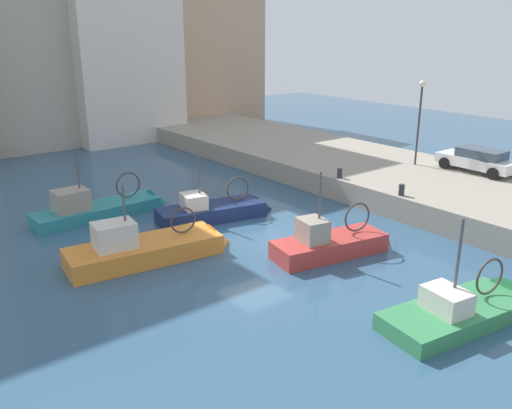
% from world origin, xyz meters
% --- Properties ---
extents(water_surface, '(80.00, 80.00, 0.00)m').
position_xyz_m(water_surface, '(0.00, 0.00, 0.00)').
color(water_surface, '#335675').
rests_on(water_surface, ground).
extents(quay_wall, '(9.00, 56.00, 1.20)m').
position_xyz_m(quay_wall, '(11.50, 0.00, 0.60)').
color(quay_wall, '#9E9384').
rests_on(quay_wall, ground).
extents(fishing_boat_red, '(5.77, 2.71, 4.33)m').
position_xyz_m(fishing_boat_red, '(1.86, -2.97, 0.12)').
color(fishing_boat_red, '#BC3833').
rests_on(fishing_boat_red, ground).
extents(fishing_boat_navy, '(6.16, 2.86, 4.17)m').
position_xyz_m(fishing_boat_navy, '(0.51, 3.59, 0.09)').
color(fishing_boat_navy, navy).
rests_on(fishing_boat_navy, ground).
extents(fishing_boat_teal, '(6.98, 2.03, 4.17)m').
position_xyz_m(fishing_boat_teal, '(-3.67, 7.44, 0.15)').
color(fishing_boat_teal, teal).
rests_on(fishing_boat_teal, ground).
extents(fishing_boat_green, '(6.08, 2.86, 4.42)m').
position_xyz_m(fishing_boat_green, '(1.33, -9.19, 0.09)').
color(fishing_boat_green, '#388951').
rests_on(fishing_boat_green, ground).
extents(fishing_boat_orange, '(7.06, 2.93, 4.13)m').
position_xyz_m(fishing_boat_orange, '(-4.25, 1.26, 0.13)').
color(fishing_boat_orange, orange).
rests_on(fishing_boat_orange, ground).
extents(parked_car_white, '(1.94, 4.36, 1.32)m').
position_xyz_m(parked_car_white, '(14.28, -1.86, 1.89)').
color(parked_car_white, silver).
rests_on(parked_car_white, quay_wall).
extents(mooring_bollard_mid, '(0.28, 0.28, 0.55)m').
position_xyz_m(mooring_bollard_mid, '(7.35, -2.00, 1.48)').
color(mooring_bollard_mid, '#2D2D33').
rests_on(mooring_bollard_mid, quay_wall).
extents(mooring_bollard_north, '(0.28, 0.28, 0.55)m').
position_xyz_m(mooring_bollard_north, '(7.35, 2.00, 1.48)').
color(mooring_bollard_north, '#2D2D33').
rests_on(mooring_bollard_north, quay_wall).
extents(quay_streetlamp, '(0.36, 0.36, 4.83)m').
position_xyz_m(quay_streetlamp, '(13.00, 1.30, 4.45)').
color(quay_streetlamp, '#38383D').
rests_on(quay_streetlamp, quay_wall).
extents(waterfront_building_west, '(10.40, 7.41, 15.23)m').
position_xyz_m(waterfront_building_west, '(15.23, 27.59, 7.63)').
color(waterfront_building_west, tan).
rests_on(waterfront_building_west, ground).
extents(waterfront_building_central, '(8.87, 7.00, 20.16)m').
position_xyz_m(waterfront_building_central, '(5.67, 25.01, 10.10)').
color(waterfront_building_central, silver).
rests_on(waterfront_building_central, ground).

